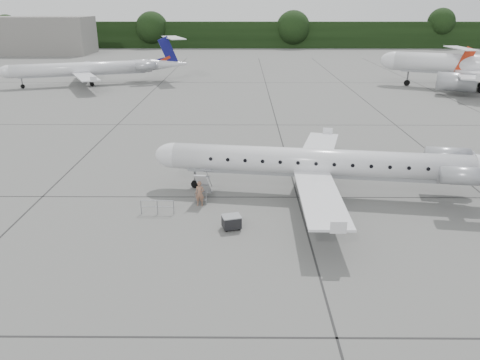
# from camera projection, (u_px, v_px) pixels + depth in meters

# --- Properties ---
(ground) EXTENTS (320.00, 320.00, 0.00)m
(ground) POSITION_uv_depth(u_px,v_px,m) (360.00, 235.00, 28.72)
(ground) COLOR slate
(ground) RESTS_ON ground
(treeline) EXTENTS (260.00, 4.00, 8.00)m
(treeline) POSITION_uv_depth(u_px,v_px,m) (266.00, 35.00, 148.92)
(treeline) COLOR black
(treeline) RESTS_ON ground
(terminal_building) EXTENTS (40.00, 14.00, 10.00)m
(terminal_building) POSITION_uv_depth(u_px,v_px,m) (18.00, 36.00, 130.30)
(terminal_building) COLOR slate
(terminal_building) RESTS_ON ground
(main_regional_jet) EXTENTS (29.86, 23.33, 7.02)m
(main_regional_jet) POSITION_uv_depth(u_px,v_px,m) (319.00, 149.00, 33.59)
(main_regional_jet) COLOR silver
(main_regional_jet) RESTS_ON ground
(airstair) EXTENTS (1.13, 2.17, 2.20)m
(airstair) POSITION_uv_depth(u_px,v_px,m) (203.00, 185.00, 33.63)
(airstair) COLOR silver
(airstair) RESTS_ON ground
(passenger) EXTENTS (0.70, 0.50, 1.79)m
(passenger) POSITION_uv_depth(u_px,v_px,m) (200.00, 194.00, 32.60)
(passenger) COLOR #8B614C
(passenger) RESTS_ON ground
(safety_railing) EXTENTS (2.20, 0.11, 1.00)m
(safety_railing) POSITION_uv_depth(u_px,v_px,m) (157.00, 207.00, 31.37)
(safety_railing) COLOR gray
(safety_railing) RESTS_ON ground
(baggage_cart) EXTENTS (1.31, 1.16, 0.96)m
(baggage_cart) POSITION_uv_depth(u_px,v_px,m) (231.00, 222.00, 29.33)
(baggage_cart) COLOR black
(baggage_cart) RESTS_ON ground
(bg_narrowbody) EXTENTS (38.23, 33.98, 11.33)m
(bg_narrowbody) POSITION_uv_depth(u_px,v_px,m) (476.00, 55.00, 74.96)
(bg_narrowbody) COLOR silver
(bg_narrowbody) RESTS_ON ground
(bg_regional_left) EXTENTS (35.31, 30.24, 7.82)m
(bg_regional_left) POSITION_uv_depth(u_px,v_px,m) (83.00, 62.00, 80.08)
(bg_regional_left) COLOR silver
(bg_regional_left) RESTS_ON ground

